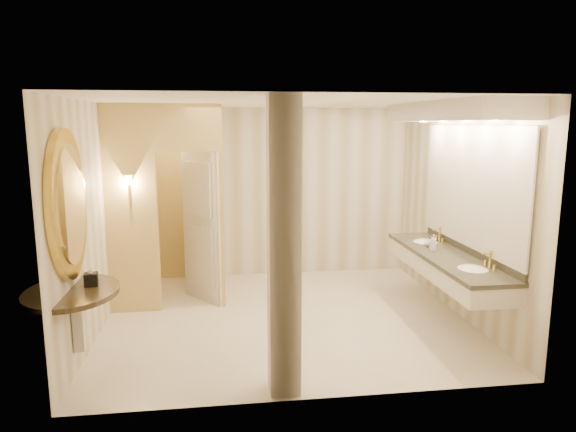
{
  "coord_description": "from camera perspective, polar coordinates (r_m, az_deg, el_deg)",
  "views": [
    {
      "loc": [
        -0.79,
        -6.19,
        2.44
      ],
      "look_at": [
        0.06,
        0.2,
        1.29
      ],
      "focal_mm": 32.0,
      "sensor_mm": 36.0,
      "label": 1
    }
  ],
  "objects": [
    {
      "name": "wall_left",
      "position": [
        6.46,
        -20.55,
        -0.23
      ],
      "size": [
        0.02,
        4.0,
        2.7
      ],
      "primitive_type": "cube",
      "color": "beige",
      "rests_on": "floor"
    },
    {
      "name": "soap_bottle_b",
      "position": [
        6.93,
        15.25,
        -2.82
      ],
      "size": [
        0.11,
        0.11,
        0.11
      ],
      "primitive_type": "imported",
      "rotation": [
        0.0,
        0.0,
        -0.41
      ],
      "color": "silver",
      "rests_on": "vanity"
    },
    {
      "name": "wall_front",
      "position": [
        4.41,
        2.98,
        -4.21
      ],
      "size": [
        4.5,
        0.02,
        2.7
      ],
      "primitive_type": "cube",
      "color": "beige",
      "rests_on": "floor"
    },
    {
      "name": "toilet",
      "position": [
        8.17,
        -9.55,
        -4.82
      ],
      "size": [
        0.46,
        0.72,
        0.7
      ],
      "primitive_type": "imported",
      "rotation": [
        0.0,
        0.0,
        3.25
      ],
      "color": "white",
      "rests_on": "floor"
    },
    {
      "name": "wall_back",
      "position": [
        8.3,
        -2.08,
        2.6
      ],
      "size": [
        4.5,
        0.02,
        2.7
      ],
      "primitive_type": "cube",
      "color": "beige",
      "rests_on": "floor"
    },
    {
      "name": "wall_sconce",
      "position": [
        6.76,
        -17.26,
        3.67
      ],
      "size": [
        0.14,
        0.14,
        0.42
      ],
      "color": "gold",
      "rests_on": "toilet_closet"
    },
    {
      "name": "tissue_box",
      "position": [
        5.44,
        -21.04,
        -6.59
      ],
      "size": [
        0.14,
        0.14,
        0.13
      ],
      "primitive_type": "cube",
      "rotation": [
        0.0,
        0.0,
        0.14
      ],
      "color": "black",
      "rests_on": "console_shelf"
    },
    {
      "name": "toilet_closet",
      "position": [
        7.24,
        -10.24,
        1.61
      ],
      "size": [
        1.5,
        1.55,
        2.7
      ],
      "color": "#E9C37A",
      "rests_on": "floor"
    },
    {
      "name": "vanity",
      "position": [
        6.48,
        17.8,
        2.46
      ],
      "size": [
        0.75,
        2.65,
        2.09
      ],
      "color": "beige",
      "rests_on": "floor"
    },
    {
      "name": "pillar",
      "position": [
        4.56,
        -0.46,
        -3.7
      ],
      "size": [
        0.28,
        0.28,
        2.7
      ],
      "primitive_type": "cube",
      "color": "beige",
      "rests_on": "floor"
    },
    {
      "name": "soap_bottle_a",
      "position": [
        6.81,
        15.68,
        -2.88
      ],
      "size": [
        0.09,
        0.09,
        0.15
      ],
      "primitive_type": "imported",
      "rotation": [
        0.0,
        0.0,
        -0.43
      ],
      "color": "beige",
      "rests_on": "vanity"
    },
    {
      "name": "wall_right",
      "position": [
        6.99,
        18.31,
        0.65
      ],
      "size": [
        0.02,
        4.0,
        2.7
      ],
      "primitive_type": "cube",
      "color": "beige",
      "rests_on": "floor"
    },
    {
      "name": "ceiling",
      "position": [
        6.25,
        -0.34,
        12.53
      ],
      "size": [
        4.5,
        4.5,
        0.0
      ],
      "primitive_type": "plane",
      "rotation": [
        3.14,
        0.0,
        0.0
      ],
      "color": "white",
      "rests_on": "wall_back"
    },
    {
      "name": "soap_bottle_c",
      "position": [
        6.69,
        15.86,
        -2.87
      ],
      "size": [
        0.1,
        0.1,
        0.21
      ],
      "primitive_type": "imported",
      "rotation": [
        0.0,
        0.0,
        -0.36
      ],
      "color": "#C6B28C",
      "rests_on": "vanity"
    },
    {
      "name": "floor",
      "position": [
        6.71,
        -0.31,
        -11.19
      ],
      "size": [
        4.5,
        4.5,
        0.0
      ],
      "primitive_type": "plane",
      "color": "silver",
      "rests_on": "ground"
    },
    {
      "name": "console_shelf",
      "position": [
        5.28,
        -23.08,
        -2.62
      ],
      "size": [
        1.09,
        1.09,
        2.0
      ],
      "color": "black",
      "rests_on": "floor"
    }
  ]
}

